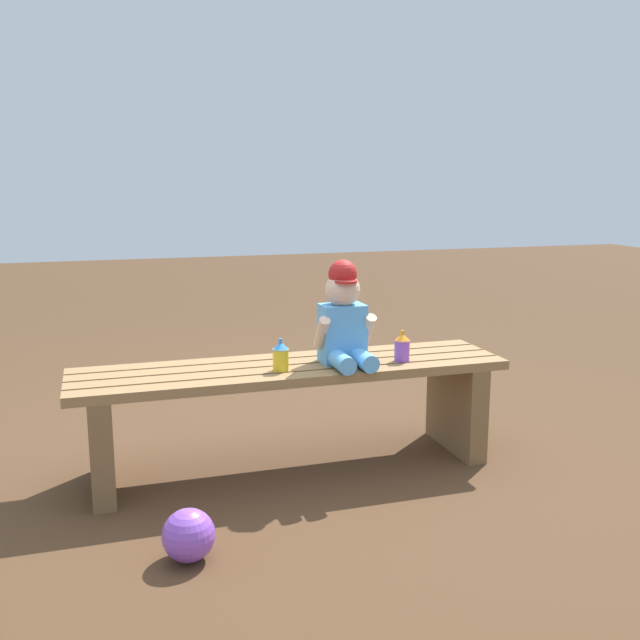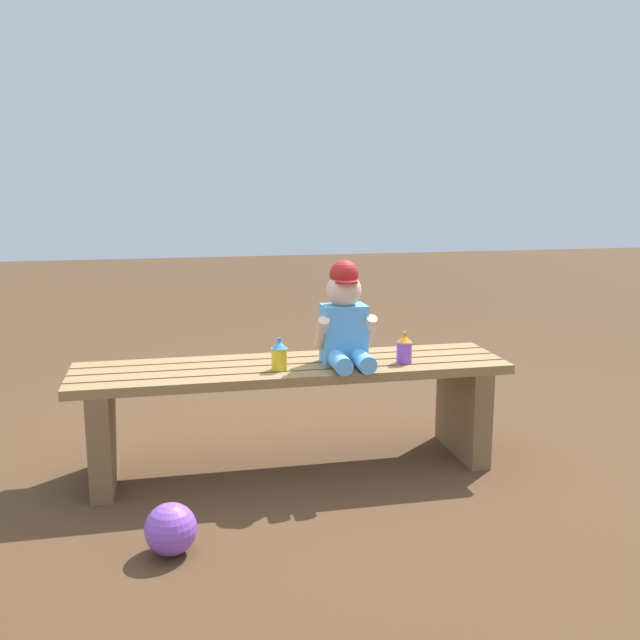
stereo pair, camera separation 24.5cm
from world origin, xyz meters
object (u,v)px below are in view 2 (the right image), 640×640
at_px(toy_ball, 171,529).
at_px(sippy_cup_right, 404,348).
at_px(park_bench, 292,396).
at_px(sippy_cup_left, 279,355).
at_px(child_figure, 345,319).

bearing_deg(toy_ball, sippy_cup_right, 29.54).
bearing_deg(toy_ball, park_bench, 50.89).
bearing_deg(sippy_cup_left, child_figure, 8.27).
height_order(park_bench, toy_ball, park_bench).
relative_size(park_bench, toy_ball, 10.43).
xyz_separation_m(child_figure, sippy_cup_left, (-0.26, -0.04, -0.12)).
relative_size(sippy_cup_left, sippy_cup_right, 1.00).
distance_m(sippy_cup_right, toy_ball, 1.13).
relative_size(park_bench, sippy_cup_left, 13.57).
xyz_separation_m(park_bench, child_figure, (0.20, -0.04, 0.31)).
relative_size(sippy_cup_right, toy_ball, 0.77).
bearing_deg(park_bench, sippy_cup_left, -129.02).
bearing_deg(sippy_cup_right, sippy_cup_left, 180.00).
bearing_deg(sippy_cup_right, park_bench, 170.01).
xyz_separation_m(sippy_cup_left, sippy_cup_right, (0.49, 0.00, 0.00)).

